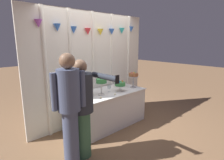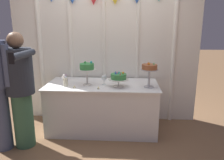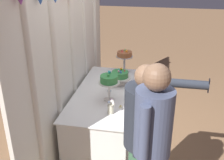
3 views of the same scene
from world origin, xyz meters
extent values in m
plane|color=#846042|center=(0.00, 0.00, 0.00)|extent=(24.00, 24.00, 0.00)
cube|color=white|center=(0.00, 0.58, 1.26)|extent=(3.22, 0.04, 2.51)
cylinder|color=white|center=(-1.15, 0.55, 1.26)|extent=(0.08, 0.08, 2.51)
cylinder|color=white|center=(-0.60, 0.55, 1.26)|extent=(0.08, 0.08, 2.51)
cylinder|color=white|center=(-0.02, 0.55, 1.26)|extent=(0.08, 0.08, 2.51)
cylinder|color=white|center=(0.56, 0.55, 1.26)|extent=(0.06, 0.06, 2.51)
cylinder|color=white|center=(1.18, 0.55, 1.26)|extent=(0.07, 0.07, 2.51)
cube|color=white|center=(0.00, 0.10, 0.38)|extent=(1.72, 0.79, 0.76)
cube|color=white|center=(0.00, 0.10, 0.77)|extent=(1.77, 0.84, 0.01)
cylinder|color=silver|center=(-0.23, 0.02, 0.78)|extent=(0.13, 0.13, 0.01)
cylinder|color=silver|center=(-0.23, 0.02, 0.90)|extent=(0.03, 0.03, 0.23)
cylinder|color=silver|center=(-0.23, 0.02, 1.02)|extent=(0.27, 0.27, 0.01)
cylinder|color=#388E47|center=(-0.23, 0.02, 1.07)|extent=(0.22, 0.22, 0.09)
sphere|color=#2DB2B7|center=(-0.16, 0.03, 1.14)|extent=(0.04, 0.04, 0.04)
sphere|color=green|center=(-0.25, 0.02, 1.14)|extent=(0.04, 0.04, 0.04)
cylinder|color=silver|center=(0.26, -0.04, 0.78)|extent=(0.16, 0.16, 0.01)
cylinder|color=silver|center=(0.26, -0.04, 0.84)|extent=(0.02, 0.02, 0.10)
cylinder|color=silver|center=(0.26, -0.04, 0.89)|extent=(0.31, 0.31, 0.01)
cylinder|color=#388E47|center=(0.26, -0.04, 0.94)|extent=(0.24, 0.24, 0.08)
sphere|color=orange|center=(0.33, -0.05, 1.00)|extent=(0.04, 0.04, 0.04)
cone|color=#2DB2B7|center=(0.27, -0.02, 1.00)|extent=(0.03, 0.03, 0.05)
sphere|color=pink|center=(0.24, -0.03, 0.99)|extent=(0.03, 0.03, 0.03)
cone|color=blue|center=(0.22, -0.06, 1.00)|extent=(0.03, 0.03, 0.05)
cone|color=#DB333D|center=(0.29, -0.10, 0.99)|extent=(0.02, 0.02, 0.03)
cylinder|color=#B2B2B7|center=(0.72, -0.04, 0.78)|extent=(0.15, 0.15, 0.01)
cylinder|color=#B2B2B7|center=(0.72, -0.04, 0.92)|extent=(0.03, 0.03, 0.25)
cylinder|color=#B2B2B7|center=(0.72, -0.04, 1.05)|extent=(0.26, 0.26, 0.01)
cylinder|color=#995633|center=(0.72, -0.04, 1.09)|extent=(0.23, 0.23, 0.07)
cone|color=green|center=(0.78, -0.04, 1.14)|extent=(0.02, 0.02, 0.04)
cone|color=#DB333D|center=(0.70, 0.00, 1.14)|extent=(0.03, 0.03, 0.04)
sphere|color=orange|center=(0.70, -0.07, 1.14)|extent=(0.04, 0.04, 0.04)
cylinder|color=silver|center=(0.03, 0.07, 0.78)|extent=(0.06, 0.06, 0.00)
cylinder|color=silver|center=(0.03, 0.07, 0.82)|extent=(0.01, 0.01, 0.08)
cylinder|color=silver|center=(0.03, 0.07, 0.89)|extent=(0.08, 0.08, 0.06)
cylinder|color=beige|center=(-0.55, -0.06, 0.84)|extent=(0.07, 0.07, 0.12)
sphere|color=white|center=(-0.57, -0.10, 0.93)|extent=(0.03, 0.03, 0.03)
sphere|color=white|center=(-0.56, -0.09, 0.94)|extent=(0.04, 0.04, 0.04)
sphere|color=silver|center=(-0.55, -0.05, 0.93)|extent=(0.03, 0.03, 0.03)
sphere|color=#CC9EC6|center=(-0.53, -0.07, 0.95)|extent=(0.02, 0.02, 0.02)
sphere|color=white|center=(-0.56, -0.08, 0.95)|extent=(0.04, 0.04, 0.04)
cylinder|color=beige|center=(-0.39, -0.16, 0.79)|extent=(0.04, 0.04, 0.02)
sphere|color=#F9CC4C|center=(-0.39, -0.16, 0.80)|extent=(0.01, 0.01, 0.01)
cylinder|color=beige|center=(-0.03, -0.18, 0.78)|extent=(0.04, 0.04, 0.02)
sphere|color=#F9CC4C|center=(-0.03, -0.18, 0.80)|extent=(0.01, 0.01, 0.01)
cylinder|color=#282D38|center=(-1.06, -0.48, 1.09)|extent=(0.42, 0.42, 0.61)
sphere|color=#846047|center=(-1.06, -0.48, 1.50)|extent=(0.21, 0.21, 0.21)
cylinder|color=#282D38|center=(-1.28, -0.45, 1.09)|extent=(0.08, 0.08, 0.54)
cylinder|color=#282D38|center=(-0.83, -0.78, 1.36)|extent=(0.08, 0.54, 0.08)
cube|color=black|center=(-0.83, -1.05, 1.36)|extent=(0.06, 0.02, 0.12)
cylinder|color=#4C5675|center=(-1.32, -0.57, 1.20)|extent=(0.40, 0.40, 0.60)
sphere|color=#846047|center=(-1.32, -0.57, 1.61)|extent=(0.22, 0.22, 0.22)
cylinder|color=#4C5675|center=(-1.51, -0.51, 1.20)|extent=(0.08, 0.08, 0.53)
cylinder|color=#4C5675|center=(-1.13, -0.64, 1.20)|extent=(0.08, 0.08, 0.53)
camera|label=1|loc=(-2.56, -2.80, 1.88)|focal=29.17mm
camera|label=2|loc=(0.38, -3.28, 1.71)|focal=35.62mm
camera|label=3|loc=(-3.25, -0.59, 2.44)|focal=43.76mm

